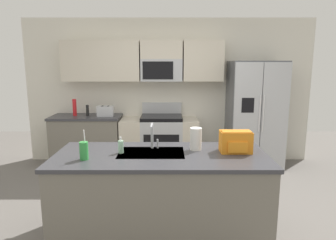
{
  "coord_description": "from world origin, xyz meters",
  "views": [
    {
      "loc": [
        -0.01,
        -3.49,
        1.82
      ],
      "look_at": [
        -0.03,
        0.6,
        1.05
      ],
      "focal_mm": 32.61,
      "sensor_mm": 36.0,
      "label": 1
    }
  ],
  "objects_px": {
    "toaster": "(107,111)",
    "sink_faucet": "(153,134)",
    "backpack": "(237,141)",
    "soap_dispenser": "(122,147)",
    "paper_towel_roll": "(197,139)",
    "range_oven": "(161,141)",
    "bottle_red": "(76,107)",
    "drink_cup_green": "(85,151)",
    "pepper_mill": "(89,110)",
    "refrigerator": "(256,115)"
  },
  "relations": [
    {
      "from": "refrigerator",
      "to": "soap_dispenser",
      "type": "relative_size",
      "value": 10.88
    },
    {
      "from": "bottle_red",
      "to": "paper_towel_roll",
      "type": "distance_m",
      "value": 2.89
    },
    {
      "from": "pepper_mill",
      "to": "sink_faucet",
      "type": "bearing_deg",
      "value": -59.19
    },
    {
      "from": "toaster",
      "to": "sink_faucet",
      "type": "height_order",
      "value": "sink_faucet"
    },
    {
      "from": "range_oven",
      "to": "sink_faucet",
      "type": "height_order",
      "value": "sink_faucet"
    },
    {
      "from": "range_oven",
      "to": "bottle_red",
      "type": "xyz_separation_m",
      "value": [
        -1.49,
        0.0,
        0.6
      ]
    },
    {
      "from": "range_oven",
      "to": "soap_dispenser",
      "type": "xyz_separation_m",
      "value": [
        -0.34,
        -2.25,
        0.53
      ]
    },
    {
      "from": "range_oven",
      "to": "pepper_mill",
      "type": "bearing_deg",
      "value": -179.89
    },
    {
      "from": "toaster",
      "to": "range_oven",
      "type": "bearing_deg",
      "value": 3.21
    },
    {
      "from": "toaster",
      "to": "backpack",
      "type": "distance_m",
      "value": 2.81
    },
    {
      "from": "sink_faucet",
      "to": "drink_cup_green",
      "type": "height_order",
      "value": "drink_cup_green"
    },
    {
      "from": "soap_dispenser",
      "to": "backpack",
      "type": "distance_m",
      "value": 1.19
    },
    {
      "from": "drink_cup_green",
      "to": "paper_towel_roll",
      "type": "bearing_deg",
      "value": 16.86
    },
    {
      "from": "bottle_red",
      "to": "paper_towel_roll",
      "type": "bearing_deg",
      "value": -47.78
    },
    {
      "from": "paper_towel_roll",
      "to": "backpack",
      "type": "relative_size",
      "value": 0.75
    },
    {
      "from": "refrigerator",
      "to": "paper_towel_roll",
      "type": "bearing_deg",
      "value": -120.42
    },
    {
      "from": "bottle_red",
      "to": "toaster",
      "type": "bearing_deg",
      "value": -5.93
    },
    {
      "from": "bottle_red",
      "to": "refrigerator",
      "type": "bearing_deg",
      "value": -1.4
    },
    {
      "from": "bottle_red",
      "to": "drink_cup_green",
      "type": "relative_size",
      "value": 1.0
    },
    {
      "from": "sink_faucet",
      "to": "backpack",
      "type": "bearing_deg",
      "value": -8.04
    },
    {
      "from": "soap_dispenser",
      "to": "paper_towel_roll",
      "type": "bearing_deg",
      "value": 8.66
    },
    {
      "from": "range_oven",
      "to": "paper_towel_roll",
      "type": "bearing_deg",
      "value": -78.12
    },
    {
      "from": "backpack",
      "to": "pepper_mill",
      "type": "bearing_deg",
      "value": 133.75
    },
    {
      "from": "pepper_mill",
      "to": "backpack",
      "type": "bearing_deg",
      "value": -46.25
    },
    {
      "from": "toaster",
      "to": "soap_dispenser",
      "type": "relative_size",
      "value": 1.65
    },
    {
      "from": "pepper_mill",
      "to": "soap_dispenser",
      "type": "height_order",
      "value": "pepper_mill"
    },
    {
      "from": "pepper_mill",
      "to": "drink_cup_green",
      "type": "height_order",
      "value": "drink_cup_green"
    },
    {
      "from": "bottle_red",
      "to": "backpack",
      "type": "distance_m",
      "value": 3.23
    },
    {
      "from": "bottle_red",
      "to": "backpack",
      "type": "relative_size",
      "value": 0.92
    },
    {
      "from": "bottle_red",
      "to": "sink_faucet",
      "type": "height_order",
      "value": "bottle_red"
    },
    {
      "from": "sink_faucet",
      "to": "paper_towel_roll",
      "type": "xyz_separation_m",
      "value": [
        0.47,
        -0.04,
        -0.05
      ]
    },
    {
      "from": "bottle_red",
      "to": "sink_faucet",
      "type": "bearing_deg",
      "value": -54.93
    },
    {
      "from": "drink_cup_green",
      "to": "paper_towel_roll",
      "type": "xyz_separation_m",
      "value": [
        1.11,
        0.34,
        0.03
      ]
    },
    {
      "from": "range_oven",
      "to": "paper_towel_roll",
      "type": "xyz_separation_m",
      "value": [
        0.45,
        -2.13,
        0.58
      ]
    },
    {
      "from": "range_oven",
      "to": "backpack",
      "type": "bearing_deg",
      "value": -68.9
    },
    {
      "from": "drink_cup_green",
      "to": "soap_dispenser",
      "type": "distance_m",
      "value": 0.39
    },
    {
      "from": "refrigerator",
      "to": "paper_towel_roll",
      "type": "height_order",
      "value": "refrigerator"
    },
    {
      "from": "bottle_red",
      "to": "drink_cup_green",
      "type": "distance_m",
      "value": 2.61
    },
    {
      "from": "toaster",
      "to": "paper_towel_roll",
      "type": "bearing_deg",
      "value": -56.32
    },
    {
      "from": "range_oven",
      "to": "backpack",
      "type": "distance_m",
      "value": 2.45
    },
    {
      "from": "toaster",
      "to": "drink_cup_green",
      "type": "distance_m",
      "value": 2.43
    },
    {
      "from": "range_oven",
      "to": "backpack",
      "type": "xyz_separation_m",
      "value": [
        0.86,
        -2.22,
        0.57
      ]
    },
    {
      "from": "sink_faucet",
      "to": "backpack",
      "type": "relative_size",
      "value": 0.88
    },
    {
      "from": "toaster",
      "to": "drink_cup_green",
      "type": "xyz_separation_m",
      "value": [
        0.28,
        -2.42,
        -0.0
      ]
    },
    {
      "from": "drink_cup_green",
      "to": "pepper_mill",
      "type": "bearing_deg",
      "value": 103.81
    },
    {
      "from": "bottle_red",
      "to": "backpack",
      "type": "height_order",
      "value": "bottle_red"
    },
    {
      "from": "bottle_red",
      "to": "soap_dispenser",
      "type": "xyz_separation_m",
      "value": [
        1.15,
        -2.26,
        -0.08
      ]
    },
    {
      "from": "range_oven",
      "to": "paper_towel_roll",
      "type": "relative_size",
      "value": 5.67
    },
    {
      "from": "range_oven",
      "to": "bottle_red",
      "type": "height_order",
      "value": "bottle_red"
    },
    {
      "from": "range_oven",
      "to": "sink_faucet",
      "type": "bearing_deg",
      "value": -90.47
    }
  ]
}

